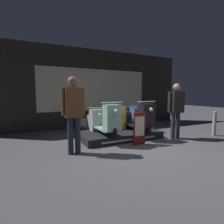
% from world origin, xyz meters
% --- Properties ---
extents(ground_plane, '(30.00, 30.00, 0.00)m').
position_xyz_m(ground_plane, '(0.00, 0.00, 0.00)').
color(ground_plane, '#4C4C51').
extents(shop_wall_back, '(8.41, 0.09, 3.20)m').
position_xyz_m(shop_wall_back, '(0.00, 3.69, 1.60)').
color(shop_wall_back, '#28231E').
rests_on(shop_wall_back, ground_plane).
extents(display_platform, '(2.48, 1.36, 0.21)m').
position_xyz_m(display_platform, '(-0.03, 1.56, 0.11)').
color(display_platform, black).
rests_on(display_platform, ground_plane).
extents(scooter_display_left, '(0.61, 1.80, 0.96)m').
position_xyz_m(scooter_display_left, '(-0.59, 1.50, 0.59)').
color(scooter_display_left, black).
rests_on(scooter_display_left, display_platform).
extents(scooter_display_right, '(0.61, 1.80, 0.96)m').
position_xyz_m(scooter_display_right, '(0.52, 1.50, 0.59)').
color(scooter_display_right, black).
rests_on(scooter_display_right, display_platform).
extents(scooter_backrow_0, '(0.61, 1.80, 0.96)m').
position_xyz_m(scooter_backrow_0, '(-0.61, 2.56, 0.38)').
color(scooter_backrow_0, black).
rests_on(scooter_backrow_0, ground_plane).
extents(scooter_backrow_1, '(0.61, 1.80, 0.96)m').
position_xyz_m(scooter_backrow_1, '(0.16, 2.56, 0.38)').
color(scooter_backrow_1, black).
rests_on(scooter_backrow_1, ground_plane).
extents(scooter_backrow_2, '(0.61, 1.80, 0.96)m').
position_xyz_m(scooter_backrow_2, '(0.92, 2.56, 0.38)').
color(scooter_backrow_2, black).
rests_on(scooter_backrow_2, ground_plane).
extents(person_left_browsing, '(0.53, 0.23, 1.77)m').
position_xyz_m(person_left_browsing, '(-1.67, 0.69, 1.03)').
color(person_left_browsing, '#232838').
rests_on(person_left_browsing, ground_plane).
extents(person_right_browsing, '(0.60, 0.25, 1.70)m').
position_xyz_m(person_right_browsing, '(1.49, 0.69, 1.01)').
color(person_right_browsing, '#232838').
rests_on(person_right_browsing, ground_plane).
extents(price_sign_board, '(0.36, 0.04, 0.89)m').
position_xyz_m(price_sign_board, '(0.10, 0.63, 0.45)').
color(price_sign_board, maroon).
rests_on(price_sign_board, ground_plane).
extents(street_bollard, '(0.12, 0.12, 0.82)m').
position_xyz_m(street_bollard, '(2.93, 0.39, 0.41)').
color(street_bollard, gray).
rests_on(street_bollard, ground_plane).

